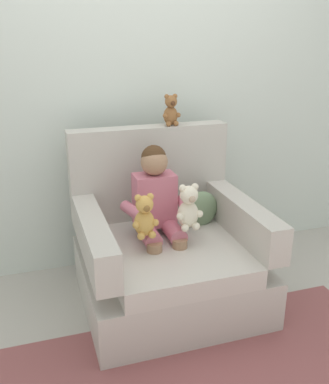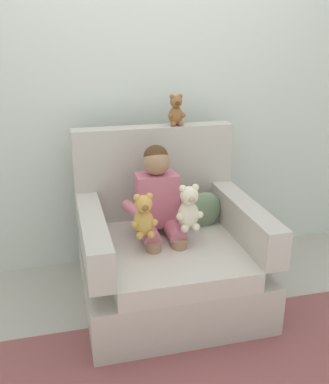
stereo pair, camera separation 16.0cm
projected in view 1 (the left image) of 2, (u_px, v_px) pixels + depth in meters
The scene contains 8 objects.
ground_plane at pixel (169, 301), 2.91m from camera, with size 8.00×8.00×0.00m, color #ADA89E.
back_wall at pixel (137, 88), 3.11m from camera, with size 6.00×0.10×2.60m, color silver.
armchair at pixel (166, 253), 2.84m from camera, with size 1.09×1.02×1.08m.
seated_child at pixel (158, 205), 2.75m from camera, with size 0.45×0.39×0.82m.
plush_cream at pixel (189, 208), 2.63m from camera, with size 0.17×0.14×0.28m.
plush_honey at pixel (145, 217), 2.53m from camera, with size 0.16×0.13×0.26m.
plush_brown_on_backrest at pixel (171, 111), 2.93m from camera, with size 0.12×0.10×0.21m.
throw_pillow at pixel (200, 210), 2.98m from camera, with size 0.26×0.12×0.26m, color slate.
Camera 1 is at (-0.79, -2.35, 1.68)m, focal length 41.14 mm.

